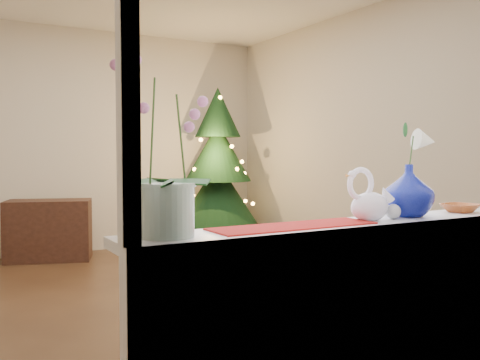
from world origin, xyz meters
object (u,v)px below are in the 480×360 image
object	(u,v)px
swan	(370,195)
side_table	(49,230)
xmas_tree	(218,168)
blue_vase	(409,187)
amber_dish	(460,209)
paperweight	(393,211)
orchid_pot	(166,147)

from	to	relation	value
swan	side_table	size ratio (longest dim) A/B	0.28
xmas_tree	swan	bearing A→B (deg)	-108.87
side_table	blue_vase	bearing A→B (deg)	-60.99
swan	side_table	world-z (taller)	swan
swan	amber_dish	distance (m)	0.61
swan	xmas_tree	size ratio (longest dim) A/B	0.13
swan	paperweight	bearing A→B (deg)	-8.64
paperweight	side_table	size ratio (longest dim) A/B	0.07
amber_dish	xmas_tree	distance (m)	4.35
blue_vase	amber_dish	bearing A→B (deg)	-0.59
blue_vase	side_table	world-z (taller)	blue_vase
xmas_tree	blue_vase	bearing A→B (deg)	-105.81
swan	paperweight	xyz separation A→B (m)	(0.13, -0.01, -0.08)
paperweight	side_table	distance (m)	4.63
amber_dish	side_table	distance (m)	4.69
blue_vase	side_table	bearing A→B (deg)	100.09
paperweight	side_table	world-z (taller)	paperweight
orchid_pot	side_table	size ratio (longest dim) A/B	0.69
orchid_pot	swan	world-z (taller)	orchid_pot
xmas_tree	side_table	bearing A→B (deg)	172.96
swan	blue_vase	distance (m)	0.26
blue_vase	xmas_tree	xyz separation A→B (m)	(1.21, 4.26, -0.05)
blue_vase	xmas_tree	distance (m)	4.42
paperweight	amber_dish	distance (m)	0.48
paperweight	blue_vase	bearing A→B (deg)	15.37
orchid_pot	blue_vase	distance (m)	1.19
blue_vase	amber_dish	world-z (taller)	blue_vase
orchid_pot	paperweight	size ratio (longest dim) A/B	9.25
side_table	paperweight	bearing A→B (deg)	-62.68
paperweight	xmas_tree	distance (m)	4.50
blue_vase	amber_dish	xyz separation A→B (m)	(0.35, -0.00, -0.12)
blue_vase	amber_dish	distance (m)	0.37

